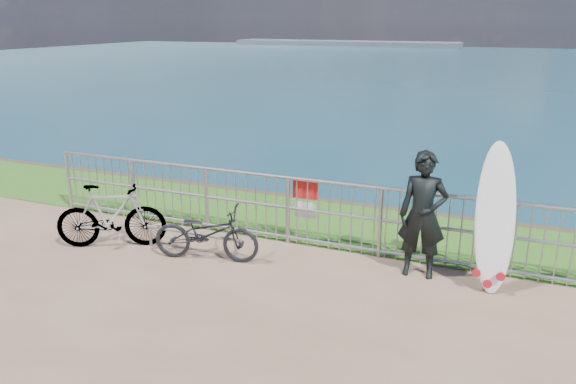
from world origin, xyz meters
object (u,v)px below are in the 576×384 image
at_px(surfer, 423,215).
at_px(bicycle_far, 111,216).
at_px(surfboard, 495,224).
at_px(bicycle_near, 206,233).

height_order(surfer, bicycle_far, surfer).
distance_m(surfboard, bicycle_far, 5.71).
height_order(surfboard, bicycle_near, surfboard).
bearing_deg(surfboard, surfer, 176.65).
relative_size(surfer, bicycle_near, 1.12).
distance_m(surfer, bicycle_far, 4.79).
distance_m(surfer, bicycle_near, 3.17).
xyz_separation_m(surfboard, bicycle_far, (-5.64, -0.77, -0.41)).
xyz_separation_m(surfer, bicycle_far, (-4.70, -0.82, -0.38)).
bearing_deg(bicycle_far, surfer, -106.46).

